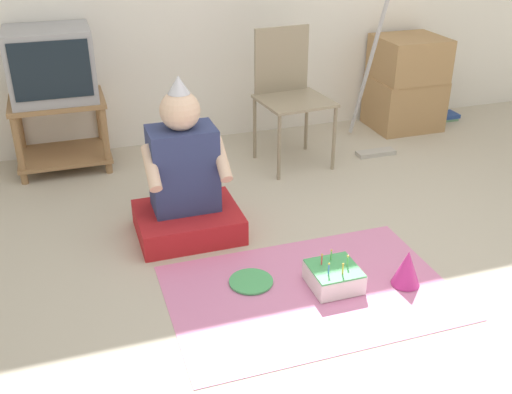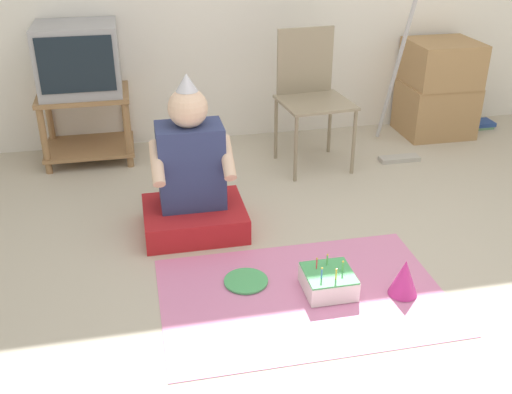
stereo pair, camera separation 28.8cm
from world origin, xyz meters
The scene contains 12 objects.
ground_plane centered at (0.00, 0.00, 0.00)m, with size 16.00×16.00×0.00m, color #BCB29E.
tv_stand centered at (-1.29, 1.94, 0.28)m, with size 0.59×0.46×0.48m.
tv centered at (-1.29, 1.95, 0.70)m, with size 0.52×0.44×0.45m.
folding_chair centered at (0.18, 1.60, 0.51)m, with size 0.48×0.47×0.88m.
cardboard_box_stack centered at (1.27, 1.92, 0.35)m, with size 0.51×0.45×0.70m.
dust_mop centered at (0.80, 1.57, 0.34)m, with size 0.28×0.46×1.17m.
book_pile centered at (1.70, 1.95, 0.03)m, with size 0.18×0.15×0.05m.
person_seated centered at (-0.70, 0.83, 0.29)m, with size 0.54×0.45×0.86m.
party_cloth centered at (-0.28, 0.10, 0.00)m, with size 1.30×0.87×0.01m.
birthday_cake centered at (-0.16, 0.11, 0.06)m, with size 0.23×0.23×0.16m.
party_hat_blue centered at (0.17, 0.01, 0.10)m, with size 0.14×0.14×0.18m.
paper_plate centered at (-0.52, 0.25, 0.01)m, with size 0.21×0.21×0.01m.
Camera 2 is at (-0.96, -2.06, 1.66)m, focal length 42.00 mm.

